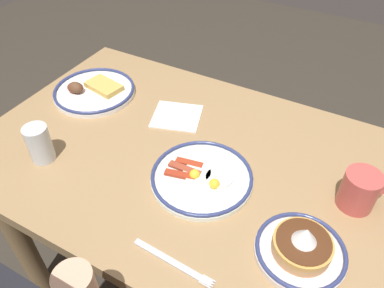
# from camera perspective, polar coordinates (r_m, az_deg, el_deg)

# --- Properties ---
(ground_plane) EXTENTS (6.00, 6.00, 0.00)m
(ground_plane) POSITION_cam_1_polar(r_m,az_deg,el_deg) (1.68, -1.00, -20.02)
(ground_plane) COLOR #352E26
(dining_table) EXTENTS (1.20, 0.80, 0.74)m
(dining_table) POSITION_cam_1_polar(r_m,az_deg,el_deg) (1.17, -1.35, -5.97)
(dining_table) COLOR #9C7A50
(dining_table) RESTS_ON ground_plane
(plate_near_main) EXTENTS (0.28, 0.28, 0.05)m
(plate_near_main) POSITION_cam_1_polar(r_m,az_deg,el_deg) (1.35, -14.74, 7.85)
(plate_near_main) COLOR white
(plate_near_main) RESTS_ON dining_table
(plate_center_pancakes) EXTENTS (0.27, 0.27, 0.04)m
(plate_center_pancakes) POSITION_cam_1_polar(r_m,az_deg,el_deg) (1.00, 1.49, -5.04)
(plate_center_pancakes) COLOR white
(plate_center_pancakes) RESTS_ON dining_table
(plate_far_companion) EXTENTS (0.20, 0.20, 0.09)m
(plate_far_companion) POSITION_cam_1_polar(r_m,az_deg,el_deg) (0.89, 16.25, -14.93)
(plate_far_companion) COLOR silver
(plate_far_companion) RESTS_ON dining_table
(coffee_mug) EXTENTS (0.11, 0.10, 0.10)m
(coffee_mug) POSITION_cam_1_polar(r_m,az_deg,el_deg) (1.01, 24.18, -6.36)
(coffee_mug) COLOR #BF4C47
(coffee_mug) RESTS_ON dining_table
(drinking_glass) EXTENTS (0.07, 0.07, 0.11)m
(drinking_glass) POSITION_cam_1_polar(r_m,az_deg,el_deg) (1.12, -22.07, -0.16)
(drinking_glass) COLOR silver
(drinking_glass) RESTS_ON dining_table
(paper_napkin) EXTENTS (0.19, 0.18, 0.00)m
(paper_napkin) POSITION_cam_1_polar(r_m,az_deg,el_deg) (1.21, -2.32, 4.24)
(paper_napkin) COLOR white
(paper_napkin) RESTS_ON dining_table
(fork_near) EXTENTS (0.21, 0.03, 0.01)m
(fork_near) POSITION_cam_1_polar(r_m,az_deg,el_deg) (0.86, -2.82, -17.55)
(fork_near) COLOR silver
(fork_near) RESTS_ON dining_table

